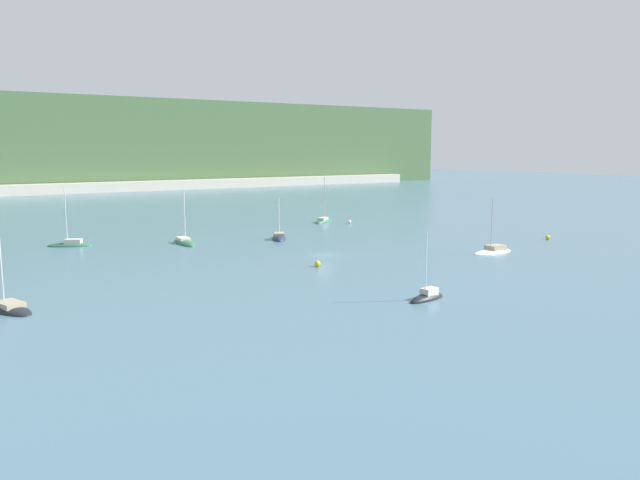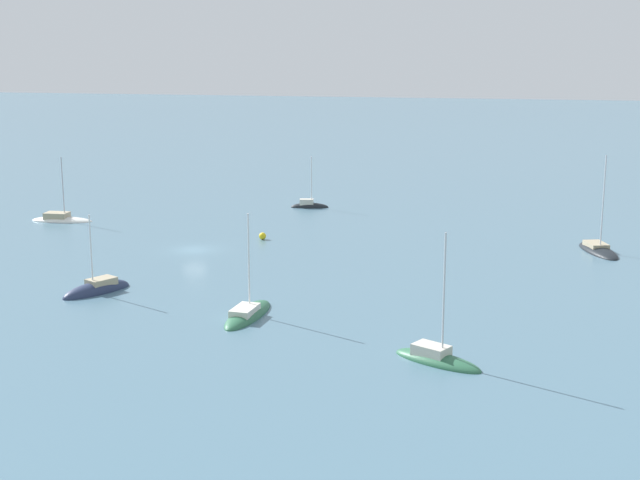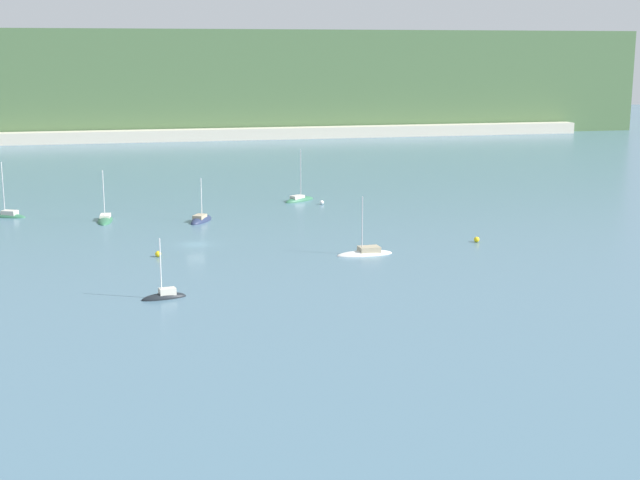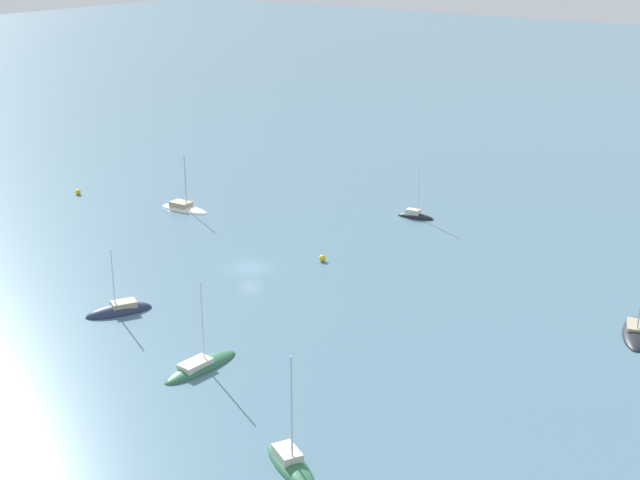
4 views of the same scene
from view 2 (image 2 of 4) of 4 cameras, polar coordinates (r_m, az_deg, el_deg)
The scene contains 8 objects.
ground_plane at distance 99.37m, azimuth -8.04°, elevation -0.64°, with size 600.00×600.00×0.00m, color slate.
sailboat_0 at distance 102.24m, azimuth 17.37°, elevation -0.67°, with size 5.34×8.95×11.32m.
sailboat_1 at distance 84.25m, azimuth -14.08°, elevation -3.19°, with size 5.39×7.39×8.26m.
sailboat_2 at distance 74.79m, azimuth -4.66°, elevation -4.82°, with size 2.94×8.74×9.37m.
sailboat_3 at distance 119.47m, azimuth -16.23°, elevation 1.24°, with size 8.31×3.40×8.83m.
sailboat_4 at distance 124.34m, azimuth -0.69°, elevation 2.16°, with size 5.48×2.63×7.79m.
sailboat_5 at distance 64.68m, azimuth 7.49°, elevation -7.62°, with size 7.37×5.28×10.15m.
mooring_buoy_1 at distance 103.87m, azimuth -3.70°, elevation 0.26°, with size 0.83×0.83×0.83m.
Camera 2 is at (-35.42, 90.17, 22.09)m, focal length 50.00 mm.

